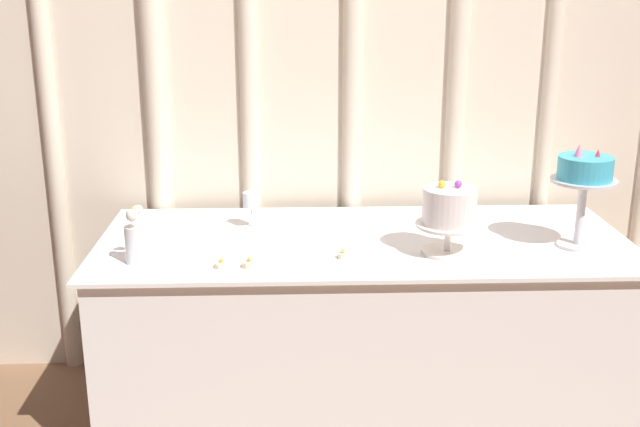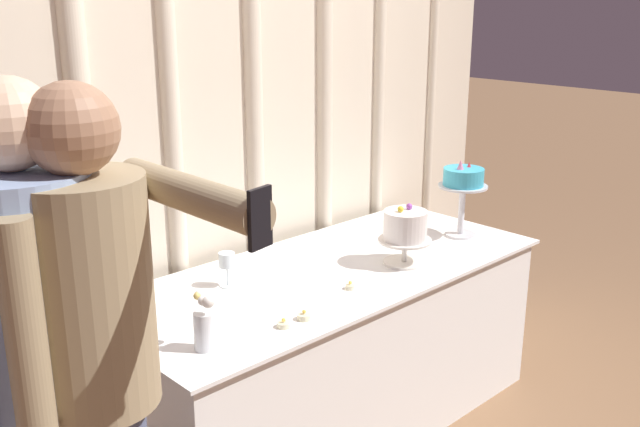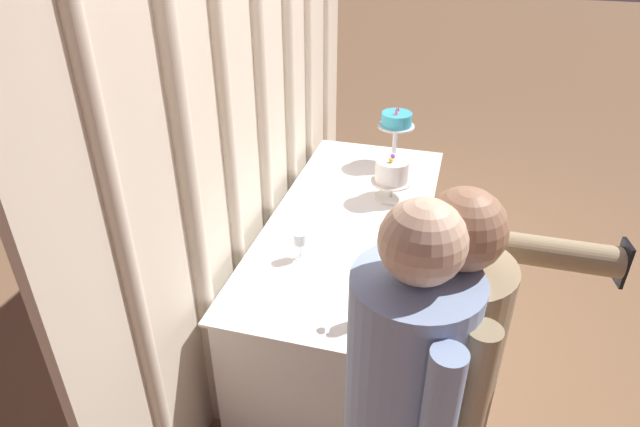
# 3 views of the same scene
# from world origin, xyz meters

# --- Properties ---
(draped_curtain) EXTENTS (3.24, 0.14, 2.54)m
(draped_curtain) POSITION_xyz_m (-0.04, 0.59, 1.32)
(draped_curtain) COLOR beige
(draped_curtain) RESTS_ON ground_plane
(cake_table) EXTENTS (1.96, 0.83, 0.74)m
(cake_table) POSITION_xyz_m (0.00, 0.10, 0.37)
(cake_table) COLOR white
(cake_table) RESTS_ON ground_plane
(cake_display_nearleft) EXTENTS (0.23, 0.23, 0.26)m
(cake_display_nearleft) POSITION_xyz_m (0.28, -0.07, 0.90)
(cake_display_nearleft) COLOR silver
(cake_display_nearleft) RESTS_ON cake_table
(cake_display_nearright) EXTENTS (0.23, 0.23, 0.38)m
(cake_display_nearright) POSITION_xyz_m (0.76, -0.02, 1.00)
(cake_display_nearright) COLOR silver
(cake_display_nearright) RESTS_ON cake_table
(wine_glass) EXTENTS (0.06, 0.06, 0.14)m
(wine_glass) POSITION_xyz_m (-0.42, 0.25, 0.84)
(wine_glass) COLOR silver
(wine_glass) RESTS_ON cake_table
(flower_vase) EXTENTS (0.07, 0.10, 0.20)m
(flower_vase) POSITION_xyz_m (-0.79, -0.13, 0.83)
(flower_vase) COLOR silver
(flower_vase) RESTS_ON cake_table
(tealight_far_left) EXTENTS (0.05, 0.05, 0.03)m
(tealight_far_left) POSITION_xyz_m (-0.50, -0.18, 0.75)
(tealight_far_left) COLOR beige
(tealight_far_left) RESTS_ON cake_table
(tealight_near_left) EXTENTS (0.05, 0.05, 0.04)m
(tealight_near_left) POSITION_xyz_m (-0.41, -0.18, 0.75)
(tealight_near_left) COLOR beige
(tealight_near_left) RESTS_ON cake_table
(tealight_near_right) EXTENTS (0.04, 0.04, 0.03)m
(tealight_near_right) POSITION_xyz_m (-0.09, -0.11, 0.75)
(tealight_near_right) COLOR beige
(tealight_near_right) RESTS_ON cake_table
(guest_man_dark_suit) EXTENTS (0.45, 0.44, 1.69)m
(guest_man_dark_suit) POSITION_xyz_m (-1.42, -0.36, 0.93)
(guest_man_dark_suit) COLOR #282D38
(guest_man_dark_suit) RESTS_ON ground_plane
(guest_girl_blue_dress) EXTENTS (0.44, 0.62, 1.68)m
(guest_girl_blue_dress) POSITION_xyz_m (-1.32, -0.46, 0.95)
(guest_girl_blue_dress) COLOR #4C5675
(guest_girl_blue_dress) RESTS_ON ground_plane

